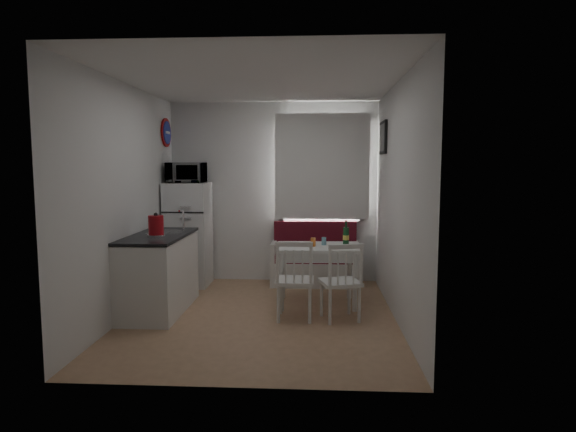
% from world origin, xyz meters
% --- Properties ---
extents(floor, '(3.00, 3.50, 0.02)m').
position_xyz_m(floor, '(0.00, 0.00, 0.00)').
color(floor, tan).
rests_on(floor, ground).
extents(ceiling, '(3.00, 3.50, 0.02)m').
position_xyz_m(ceiling, '(0.00, 0.00, 2.60)').
color(ceiling, white).
rests_on(ceiling, wall_back).
extents(wall_back, '(3.00, 0.02, 2.60)m').
position_xyz_m(wall_back, '(0.00, 1.75, 1.30)').
color(wall_back, white).
rests_on(wall_back, floor).
extents(wall_front, '(3.00, 0.02, 2.60)m').
position_xyz_m(wall_front, '(0.00, -1.75, 1.30)').
color(wall_front, white).
rests_on(wall_front, floor).
extents(wall_left, '(0.02, 3.50, 2.60)m').
position_xyz_m(wall_left, '(-1.50, 0.00, 1.30)').
color(wall_left, white).
rests_on(wall_left, floor).
extents(wall_right, '(0.02, 3.50, 2.60)m').
position_xyz_m(wall_right, '(1.50, 0.00, 1.30)').
color(wall_right, white).
rests_on(wall_right, floor).
extents(window, '(1.22, 0.06, 1.47)m').
position_xyz_m(window, '(0.70, 1.72, 1.62)').
color(window, white).
rests_on(window, wall_back).
extents(curtain, '(1.35, 0.02, 1.50)m').
position_xyz_m(curtain, '(0.70, 1.65, 1.68)').
color(curtain, white).
rests_on(curtain, wall_back).
extents(kitchen_counter, '(0.62, 1.32, 1.16)m').
position_xyz_m(kitchen_counter, '(-1.20, 0.16, 0.46)').
color(kitchen_counter, white).
rests_on(kitchen_counter, floor).
extents(wall_sign, '(0.03, 0.40, 0.40)m').
position_xyz_m(wall_sign, '(-1.47, 1.45, 2.15)').
color(wall_sign, navy).
rests_on(wall_sign, wall_left).
extents(picture_frame, '(0.04, 0.52, 0.42)m').
position_xyz_m(picture_frame, '(1.48, 1.10, 2.05)').
color(picture_frame, black).
rests_on(picture_frame, wall_right).
extents(bench, '(1.24, 0.48, 0.89)m').
position_xyz_m(bench, '(0.61, 1.51, 0.29)').
color(bench, white).
rests_on(bench, floor).
extents(dining_table, '(1.00, 0.72, 0.73)m').
position_xyz_m(dining_table, '(0.64, 0.52, 0.65)').
color(dining_table, white).
rests_on(dining_table, floor).
extents(chair_left, '(0.42, 0.40, 0.48)m').
position_xyz_m(chair_left, '(0.39, -0.14, 0.55)').
color(chair_left, white).
rests_on(chair_left, floor).
extents(chair_right, '(0.50, 0.49, 0.47)m').
position_xyz_m(chair_right, '(0.89, -0.14, 0.54)').
color(chair_right, white).
rests_on(chair_right, floor).
extents(fridge, '(0.58, 0.58, 1.45)m').
position_xyz_m(fridge, '(-1.18, 1.40, 0.73)').
color(fridge, white).
rests_on(fridge, floor).
extents(microwave, '(0.51, 0.35, 0.28)m').
position_xyz_m(microwave, '(-1.18, 1.35, 1.59)').
color(microwave, white).
rests_on(microwave, fridge).
extents(kettle, '(0.20, 0.20, 0.26)m').
position_xyz_m(kettle, '(-1.15, -0.06, 1.03)').
color(kettle, '#A20D15').
rests_on(kettle, kitchen_counter).
extents(wine_bottle, '(0.08, 0.08, 0.30)m').
position_xyz_m(wine_bottle, '(0.99, 0.62, 0.88)').
color(wine_bottle, '#164622').
rests_on(wine_bottle, dining_table).
extents(drinking_glass_orange, '(0.06, 0.06, 0.10)m').
position_xyz_m(drinking_glass_orange, '(0.59, 0.47, 0.78)').
color(drinking_glass_orange, orange).
rests_on(drinking_glass_orange, dining_table).
extents(drinking_glass_blue, '(0.06, 0.06, 0.09)m').
position_xyz_m(drinking_glass_blue, '(0.72, 0.57, 0.77)').
color(drinking_glass_blue, '#73AFC4').
rests_on(drinking_glass_blue, dining_table).
extents(plate, '(0.22, 0.22, 0.02)m').
position_xyz_m(plate, '(0.34, 0.54, 0.74)').
color(plate, white).
rests_on(plate, dining_table).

